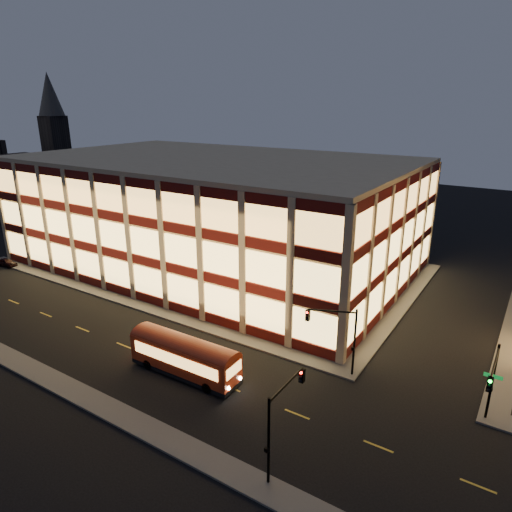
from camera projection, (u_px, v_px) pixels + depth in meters
The scene contains 12 objects.
ground at pixel (142, 312), 48.93m from camera, with size 200.00×200.00×0.00m, color black.
sidewalk_office_south at pixel (129, 301), 51.24m from camera, with size 54.00×2.00×0.15m, color #514F4C.
sidewalk_office_east at pixel (402, 304), 50.69m from camera, with size 2.00×30.00×0.15m, color #514F4C.
sidewalk_near at pixel (28, 367), 38.55m from camera, with size 100.00×2.00×0.15m, color #514F4C.
office_building at pixel (214, 212), 61.55m from camera, with size 50.45×30.45×14.50m.
church_tower at pixel (57, 153), 113.67m from camera, with size 5.00×5.00×18.00m, color #2D2621.
church_spire at pixel (49, 94), 109.15m from camera, with size 6.00×6.00×10.00m, color #4C473F.
traffic_signal_far at pixel (337, 330), 36.44m from camera, with size 3.79×1.87×6.00m.
traffic_signal_right at pixel (492, 379), 29.98m from camera, with size 1.20×4.37×6.00m.
traffic_signal_near at pixel (282, 412), 26.80m from camera, with size 0.32×4.45×6.00m.
trolley_bus at pixel (184, 354), 37.20m from camera, with size 9.81×2.69×3.31m.
parked_car_0 at pixel (7, 262), 62.21m from camera, with size 1.27×3.15×1.07m, color black.
Camera 1 is at (34.33, -30.70, 21.46)m, focal length 32.00 mm.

